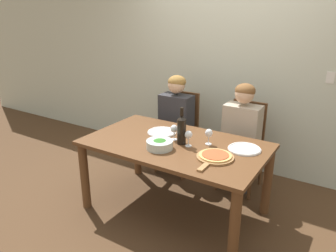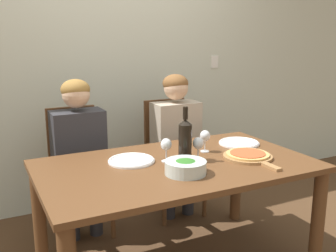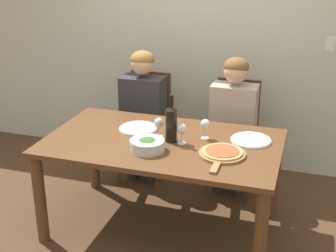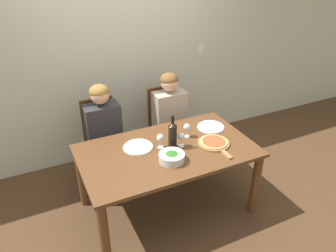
{
  "view_description": "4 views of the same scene",
  "coord_description": "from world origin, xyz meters",
  "views": [
    {
      "loc": [
        1.46,
        -2.45,
        1.92
      ],
      "look_at": [
        -0.15,
        0.11,
        0.84
      ],
      "focal_mm": 35.0,
      "sensor_mm": 36.0,
      "label": 1
    },
    {
      "loc": [
        -1.09,
        -2.06,
        1.51
      ],
      "look_at": [
        0.02,
        0.17,
        0.93
      ],
      "focal_mm": 42.0,
      "sensor_mm": 36.0,
      "label": 2
    },
    {
      "loc": [
        0.98,
        -2.94,
        2.07
      ],
      "look_at": [
        0.0,
        0.13,
        0.8
      ],
      "focal_mm": 50.0,
      "sensor_mm": 36.0,
      "label": 3
    },
    {
      "loc": [
        -1.14,
        -2.41,
        2.47
      ],
      "look_at": [
        0.07,
        0.13,
        0.91
      ],
      "focal_mm": 35.0,
      "sensor_mm": 36.0,
      "label": 4
    }
  ],
  "objects": [
    {
      "name": "wine_glass_left",
      "position": [
        -0.05,
        0.06,
        0.84
      ],
      "size": [
        0.07,
        0.07,
        0.15
      ],
      "color": "silver",
      "rests_on": "dining_table"
    },
    {
      "name": "chair_left",
      "position": [
        -0.43,
        0.85,
        0.5
      ],
      "size": [
        0.42,
        0.42,
        0.97
      ],
      "color": "brown",
      "rests_on": "ground"
    },
    {
      "name": "dinner_plate_right",
      "position": [
        0.61,
        0.19,
        0.74
      ],
      "size": [
        0.29,
        0.29,
        0.02
      ],
      "color": "white",
      "rests_on": "dining_table"
    },
    {
      "name": "ground_plane",
      "position": [
        0.0,
        0.0,
        0.0
      ],
      "size": [
        40.0,
        40.0,
        0.0
      ],
      "primitive_type": "plane",
      "color": "#4C331E"
    },
    {
      "name": "wine_glass_right",
      "position": [
        0.28,
        0.13,
        0.84
      ],
      "size": [
        0.07,
        0.07,
        0.15
      ],
      "color": "silver",
      "rests_on": "dining_table"
    },
    {
      "name": "wine_bottle",
      "position": [
        0.06,
        0.01,
        0.87
      ],
      "size": [
        0.08,
        0.08,
        0.35
      ],
      "color": "black",
      "rests_on": "dining_table"
    },
    {
      "name": "back_wall",
      "position": [
        0.0,
        1.31,
        1.35
      ],
      "size": [
        10.0,
        0.06,
        2.7
      ],
      "color": "beige",
      "rests_on": "ground"
    },
    {
      "name": "dinner_plate_left",
      "position": [
        -0.24,
        0.15,
        0.74
      ],
      "size": [
        0.29,
        0.29,
        0.02
      ],
      "color": "white",
      "rests_on": "dining_table"
    },
    {
      "name": "dining_table",
      "position": [
        0.0,
        0.0,
        0.62
      ],
      "size": [
        1.69,
        0.99,
        0.73
      ],
      "color": "brown",
      "rests_on": "ground"
    },
    {
      "name": "wine_glass_centre",
      "position": [
        0.15,
        -0.01,
        0.84
      ],
      "size": [
        0.07,
        0.07,
        0.15
      ],
      "color": "silver",
      "rests_on": "dining_table"
    },
    {
      "name": "broccoli_bowl",
      "position": [
        -0.05,
        -0.19,
        0.77
      ],
      "size": [
        0.24,
        0.24,
        0.08
      ],
      "color": "silver",
      "rests_on": "dining_table"
    },
    {
      "name": "person_man",
      "position": [
        0.38,
        0.73,
        0.72
      ],
      "size": [
        0.47,
        0.51,
        1.2
      ],
      "color": "#28282D",
      "rests_on": "ground"
    },
    {
      "name": "person_woman",
      "position": [
        -0.43,
        0.73,
        0.72
      ],
      "size": [
        0.47,
        0.51,
        1.2
      ],
      "color": "#28282D",
      "rests_on": "ground"
    },
    {
      "name": "pizza_on_board",
      "position": [
        0.46,
        -0.12,
        0.75
      ],
      "size": [
        0.32,
        0.46,
        0.04
      ],
      "color": "#9E7042",
      "rests_on": "dining_table"
    },
    {
      "name": "chair_right",
      "position": [
        0.38,
        0.85,
        0.5
      ],
      "size": [
        0.42,
        0.42,
        0.97
      ],
      "color": "brown",
      "rests_on": "ground"
    }
  ]
}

